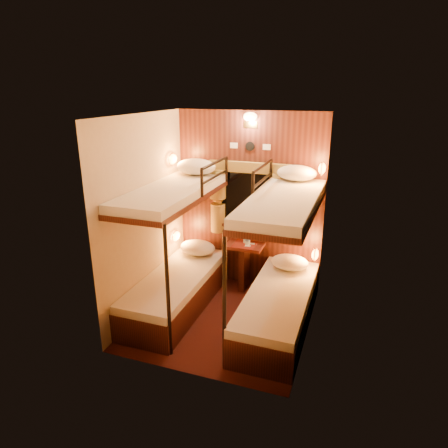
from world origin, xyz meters
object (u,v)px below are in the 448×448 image
at_px(bunk_right, 279,283).
at_px(bottle_left, 246,236).
at_px(bottle_right, 248,237).
at_px(table, 244,260).
at_px(bunk_left, 177,267).

bearing_deg(bunk_right, bottle_left, 127.83).
bearing_deg(bottle_right, bunk_right, -52.35).
distance_m(bunk_right, table, 1.02).
relative_size(table, bottle_left, 2.69).
xyz_separation_m(bunk_right, bottle_right, (-0.61, 0.79, 0.20)).
height_order(bunk_left, table, bunk_left).
bearing_deg(bottle_left, table, -86.36).
distance_m(table, bottle_right, 0.34).
xyz_separation_m(table, bottle_left, (-0.00, 0.06, 0.34)).
relative_size(bunk_right, bottle_left, 7.80).
bearing_deg(table, bunk_right, -50.33).
xyz_separation_m(bunk_right, bottle_left, (-0.65, 0.84, 0.20)).
distance_m(bunk_left, bottle_right, 1.06).
relative_size(bottle_left, bottle_right, 0.99).
bearing_deg(bunk_right, bottle_right, 127.65).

